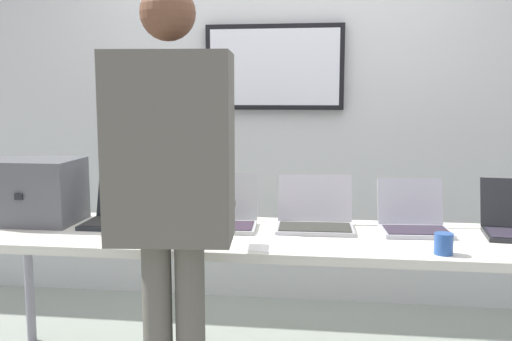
{
  "coord_description": "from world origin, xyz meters",
  "views": [
    {
      "loc": [
        0.3,
        -2.57,
        1.38
      ],
      "look_at": [
        -0.05,
        0.07,
        1.02
      ],
      "focal_mm": 39.44,
      "sensor_mm": 36.0,
      "label": 1
    }
  ],
  "objects": [
    {
      "name": "back_wall",
      "position": [
        -0.0,
        1.13,
        1.31
      ],
      "size": [
        8.0,
        0.11,
        2.6
      ],
      "color": "silver",
      "rests_on": "ground"
    },
    {
      "name": "workbench",
      "position": [
        0.0,
        0.0,
        0.68
      ],
      "size": [
        2.89,
        0.7,
        0.73
      ],
      "color": "silver",
      "rests_on": "ground"
    },
    {
      "name": "equipment_box",
      "position": [
        -1.18,
        0.09,
        0.89
      ],
      "size": [
        0.42,
        0.34,
        0.33
      ],
      "color": "#54565A",
      "rests_on": "workbench"
    },
    {
      "name": "laptop_station_0",
      "position": [
        -0.74,
        0.13,
        0.79
      ],
      "size": [
        0.33,
        0.34,
        0.27
      ],
      "color": "#21252A",
      "rests_on": "workbench"
    },
    {
      "name": "laptop_station_1",
      "position": [
        -0.24,
        0.12,
        0.79
      ],
      "size": [
        0.39,
        0.33,
        0.25
      ],
      "color": "#B0B4B4",
      "rests_on": "workbench"
    },
    {
      "name": "laptop_station_2",
      "position": [
        0.23,
        0.15,
        0.78
      ],
      "size": [
        0.38,
        0.34,
        0.25
      ],
      "color": "#AEADB3",
      "rests_on": "workbench"
    },
    {
      "name": "laptop_station_3",
      "position": [
        0.71,
        0.14,
        0.78
      ],
      "size": [
        0.33,
        0.32,
        0.24
      ],
      "color": "#B0B1BC",
      "rests_on": "workbench"
    },
    {
      "name": "person",
      "position": [
        -0.27,
        -0.62,
        1.07
      ],
      "size": [
        0.47,
        0.61,
        1.76
      ],
      "color": "#605D53",
      "rests_on": "ground"
    },
    {
      "name": "coffee_mug",
      "position": [
        0.77,
        -0.25,
        0.77
      ],
      "size": [
        0.08,
        0.08,
        0.09
      ],
      "color": "#29519D",
      "rests_on": "workbench"
    },
    {
      "name": "paper_sheet",
      "position": [
        0.05,
        -0.17,
        0.73
      ],
      "size": [
        0.26,
        0.33,
        0.0
      ],
      "color": "white",
      "rests_on": "workbench"
    }
  ]
}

